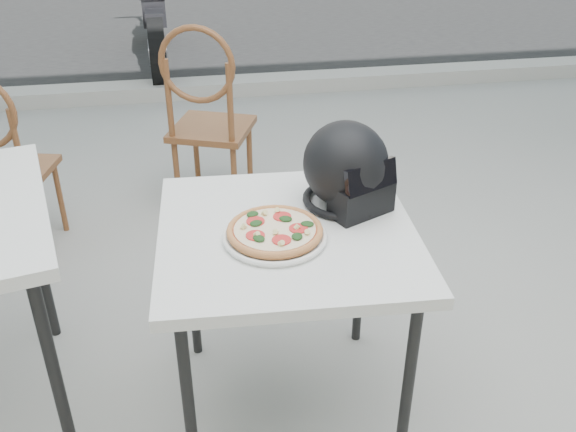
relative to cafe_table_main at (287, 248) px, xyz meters
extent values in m
plane|color=#989791|center=(0.23, 0.51, -0.71)|extent=(80.00, 80.00, 0.00)
cube|color=#A29F97|center=(0.23, 3.51, -0.65)|extent=(30.00, 0.25, 0.12)
cube|color=silver|center=(0.00, 0.00, 0.05)|extent=(0.86, 0.86, 0.04)
cylinder|color=black|center=(-0.35, -0.32, -0.34)|extent=(0.04, 0.04, 0.73)
cylinder|color=black|center=(0.32, -0.35, -0.34)|extent=(0.04, 0.04, 0.73)
cylinder|color=black|center=(-0.32, 0.35, -0.34)|extent=(0.04, 0.04, 0.73)
cylinder|color=black|center=(0.35, 0.32, -0.34)|extent=(0.04, 0.04, 0.73)
cylinder|color=white|center=(-0.05, -0.05, 0.08)|extent=(0.37, 0.37, 0.01)
torus|color=white|center=(-0.05, -0.05, 0.08)|extent=(0.38, 0.38, 0.02)
cylinder|color=#C17D46|center=(-0.05, -0.05, 0.10)|extent=(0.38, 0.38, 0.01)
torus|color=#C17D46|center=(-0.05, -0.05, 0.10)|extent=(0.39, 0.39, 0.02)
cylinder|color=#B73014|center=(-0.05, -0.05, 0.10)|extent=(0.34, 0.34, 0.00)
cylinder|color=beige|center=(-0.05, -0.05, 0.11)|extent=(0.33, 0.33, 0.00)
cylinder|color=red|center=(0.02, -0.07, 0.11)|extent=(0.08, 0.08, 0.00)
cylinder|color=red|center=(-0.01, 0.01, 0.11)|extent=(0.08, 0.08, 0.00)
cylinder|color=red|center=(-0.10, 0.00, 0.11)|extent=(0.08, 0.08, 0.00)
cylinder|color=red|center=(-0.11, -0.08, 0.11)|extent=(0.08, 0.08, 0.00)
cylinder|color=red|center=(-0.04, -0.12, 0.11)|extent=(0.08, 0.08, 0.00)
ellipsoid|color=#173914|center=(-0.01, -0.01, 0.11)|extent=(0.05, 0.05, 0.01)
ellipsoid|color=#173914|center=(-0.10, -0.02, 0.11)|extent=(0.05, 0.05, 0.01)
ellipsoid|color=#173914|center=(0.01, -0.11, 0.11)|extent=(0.04, 0.05, 0.01)
ellipsoid|color=#173914|center=(-0.10, -0.11, 0.11)|extent=(0.05, 0.05, 0.01)
ellipsoid|color=#173914|center=(0.06, -0.05, 0.11)|extent=(0.05, 0.04, 0.01)
ellipsoid|color=#173914|center=(-0.10, 0.04, 0.11)|extent=(0.05, 0.05, 0.01)
cylinder|color=#E6D88D|center=(-0.05, -0.08, 0.12)|extent=(0.02, 0.03, 0.02)
cylinder|color=#E6D88D|center=(-0.07, 0.04, 0.12)|extent=(0.03, 0.03, 0.02)
cylinder|color=#E6D88D|center=(0.02, -0.07, 0.12)|extent=(0.02, 0.02, 0.02)
cylinder|color=#E6D88D|center=(-0.02, 0.05, 0.12)|extent=(0.02, 0.03, 0.02)
cylinder|color=#E6D88D|center=(-0.04, -0.15, 0.12)|extent=(0.03, 0.03, 0.02)
cylinder|color=#E6D88D|center=(-0.14, -0.03, 0.12)|extent=(0.03, 0.02, 0.02)
cylinder|color=#E6D88D|center=(0.04, -0.10, 0.12)|extent=(0.02, 0.03, 0.02)
cylinder|color=#E6D88D|center=(-0.11, -0.09, 0.12)|extent=(0.03, 0.03, 0.02)
ellipsoid|color=black|center=(0.22, 0.14, 0.22)|extent=(0.38, 0.38, 0.29)
cube|color=black|center=(0.26, 0.06, 0.13)|extent=(0.23, 0.18, 0.11)
torus|color=black|center=(0.22, 0.14, 0.09)|extent=(0.38, 0.38, 0.02)
cube|color=black|center=(0.27, 0.03, 0.22)|extent=(0.20, 0.12, 0.09)
cube|color=brown|center=(-0.14, 1.63, -0.24)|extent=(0.54, 0.54, 0.04)
cylinder|color=brown|center=(0.07, 1.72, -0.48)|extent=(0.04, 0.04, 0.45)
cylinder|color=brown|center=(-0.24, 1.84, -0.48)|extent=(0.04, 0.04, 0.45)
cylinder|color=brown|center=(-0.05, 1.41, -0.48)|extent=(0.04, 0.04, 0.45)
cylinder|color=brown|center=(-0.36, 1.53, -0.48)|extent=(0.04, 0.04, 0.45)
cylinder|color=brown|center=(-0.05, 1.40, -0.02)|extent=(0.04, 0.04, 0.43)
cylinder|color=brown|center=(-0.36, 1.52, -0.02)|extent=(0.04, 0.04, 0.43)
torus|color=brown|center=(-0.21, 1.46, 0.17)|extent=(0.39, 0.18, 0.40)
cylinder|color=black|center=(-0.76, -0.15, -0.30)|extent=(0.05, 0.05, 0.80)
cylinder|color=black|center=(-0.92, 0.57, -0.30)|extent=(0.05, 0.05, 0.80)
cube|color=brown|center=(-1.16, 1.34, -0.28)|extent=(0.46, 0.46, 0.03)
cylinder|color=brown|center=(-0.98, 1.45, -0.50)|extent=(0.04, 0.04, 0.41)
cylinder|color=brown|center=(-1.27, 1.52, -0.50)|extent=(0.04, 0.04, 0.41)
cylinder|color=brown|center=(-1.05, 1.16, -0.50)|extent=(0.04, 0.04, 0.41)
cylinder|color=brown|center=(-1.05, 1.15, -0.08)|extent=(0.04, 0.04, 0.40)
cylinder|color=black|center=(-0.49, 5.21, -0.38)|extent=(0.14, 0.65, 0.65)
cylinder|color=slate|center=(-0.49, 5.21, -0.38)|extent=(0.16, 0.22, 0.22)
cylinder|color=black|center=(-0.46, 3.71, -0.38)|extent=(0.14, 0.65, 0.65)
cylinder|color=slate|center=(-0.46, 3.71, -0.38)|extent=(0.16, 0.22, 0.22)
cube|color=black|center=(-0.47, 4.46, -0.11)|extent=(0.22, 1.13, 0.24)
cube|color=black|center=(-0.46, 3.73, -0.08)|extent=(0.16, 0.24, 0.05)
camera|label=1|loc=(-0.30, -1.71, 1.14)|focal=40.00mm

